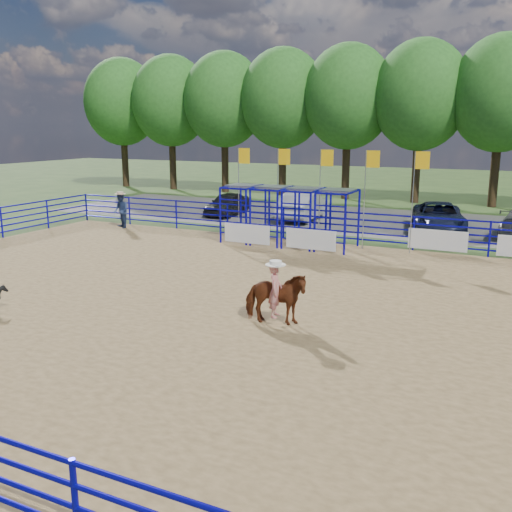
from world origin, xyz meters
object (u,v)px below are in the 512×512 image
object	(u,v)px
spectator_cowboy	(121,210)
car_b	(303,206)
car_a	(227,204)
car_c	(439,217)
horse_and_rider	(275,293)

from	to	relation	value
spectator_cowboy	car_b	world-z (taller)	spectator_cowboy
spectator_cowboy	car_a	distance (m)	6.92
car_b	car_c	distance (m)	7.46
car_a	car_b	distance (m)	4.72
horse_and_rider	spectator_cowboy	bearing A→B (deg)	142.89
car_b	car_c	bearing A→B (deg)	173.00
car_b	car_a	bearing A→B (deg)	0.61
spectator_cowboy	car_c	size ratio (longest dim) A/B	0.36
horse_and_rider	spectator_cowboy	xyz separation A→B (m)	(-13.22, 10.00, 0.07)
car_c	horse_and_rider	bearing A→B (deg)	-108.90
horse_and_rider	spectator_cowboy	distance (m)	16.57
car_c	car_b	bearing A→B (deg)	163.41
horse_and_rider	car_a	world-z (taller)	horse_and_rider
car_a	car_c	size ratio (longest dim) A/B	0.75
car_b	horse_and_rider	bearing A→B (deg)	105.73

